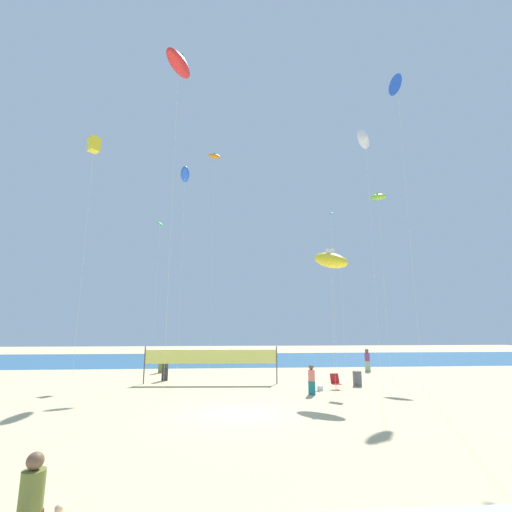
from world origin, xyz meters
name	(u,v)px	position (x,y,z in m)	size (l,w,h in m)	color
ground_plane	(237,414)	(0.00, 0.00, 0.00)	(120.00, 120.00, 0.00)	#D1BC89
ocean_band	(230,359)	(0.00, 28.06, 0.00)	(120.00, 20.00, 0.01)	#28608C
mother_figure	(31,503)	(-3.60, -9.84, 0.86)	(0.37, 0.37, 1.61)	maroon
beachgoer_charcoal_shirt	(165,366)	(-4.77, 10.39, 0.99)	(0.43, 0.43, 1.86)	#2D2D33
beachgoer_coral_shirt	(312,379)	(4.24, 4.19, 0.86)	(0.37, 0.37, 1.60)	#19727A
beachgoer_white_shirt	(161,360)	(-5.83, 15.01, 0.99)	(0.42, 0.42, 1.85)	olive
beachgoer_plum_shirt	(367,359)	(11.51, 14.66, 0.99)	(0.43, 0.43, 1.86)	#99B28C
folding_beach_chair	(335,381)	(6.08, 5.91, 0.47)	(0.52, 0.65, 0.89)	red
trash_barrel	(357,378)	(7.85, 7.03, 0.45)	(0.55, 0.55, 0.91)	#595960
volleyball_net	(211,358)	(-1.51, 8.68, 1.64)	(8.86, 0.58, 2.40)	#4C4C51
beach_handbag	(320,388)	(5.05, 5.52, 0.13)	(0.33, 0.16, 0.26)	white
kite_lime_inflatable	(378,197)	(13.15, 13.98, 15.35)	(1.51, 1.53, 15.81)	silver
kite_orange_inflatable	(214,157)	(-1.92, 16.02, 19.73)	(1.38, 0.99, 20.18)	silver
kite_white_delta	(366,138)	(10.60, 9.88, 18.85)	(1.61, 1.27, 19.70)	silver
kite_red_inflatable	(179,64)	(-3.51, 2.10, 18.57)	(1.65, 2.63, 19.26)	silver
kite_green_diamond	(160,225)	(-6.29, 13.70, 12.17)	(0.70, 0.69, 12.53)	silver
kite_yellow_box	(94,145)	(-9.29, 5.94, 15.27)	(0.84, 0.84, 15.80)	silver
kite_cyan_diamond	(331,223)	(9.11, 15.56, 13.29)	(0.48, 0.48, 14.37)	silver
kite_blue_inflatable	(185,175)	(-4.10, 11.69, 15.96)	(0.95, 2.21, 16.53)	silver
kite_blue_delta	(397,86)	(11.61, 6.04, 20.94)	(0.63, 1.55, 21.74)	silver
kite_yellow_inflatable	(330,260)	(5.82, 4.99, 7.71)	(2.29, 2.81, 8.50)	silver
kite_blue_diamond	(340,261)	(7.34, 7.83, 8.18)	(0.86, 0.84, 8.43)	silver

